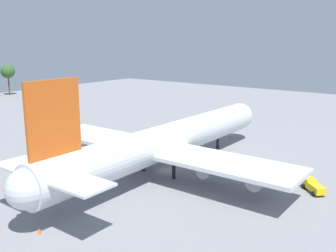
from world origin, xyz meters
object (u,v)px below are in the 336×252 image
at_px(cargo_airplane, 167,141).
at_px(safety_cone_tail, 39,231).
at_px(maintenance_van, 313,186).
at_px(safety_cone_nose, 230,136).

bearing_deg(cargo_airplane, safety_cone_tail, -177.08).
bearing_deg(cargo_airplane, maintenance_van, -76.35).
distance_m(maintenance_van, safety_cone_tail, 45.26).
xyz_separation_m(cargo_airplane, maintenance_van, (6.51, -26.83, -5.12)).
relative_size(cargo_airplane, maintenance_van, 13.85).
height_order(maintenance_van, safety_cone_tail, maintenance_van).
xyz_separation_m(maintenance_van, safety_cone_tail, (-37.56, 25.24, -0.62)).
bearing_deg(safety_cone_tail, maintenance_van, -33.91).
height_order(cargo_airplane, safety_cone_nose, cargo_airplane).
height_order(cargo_airplane, maintenance_van, cargo_airplane).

